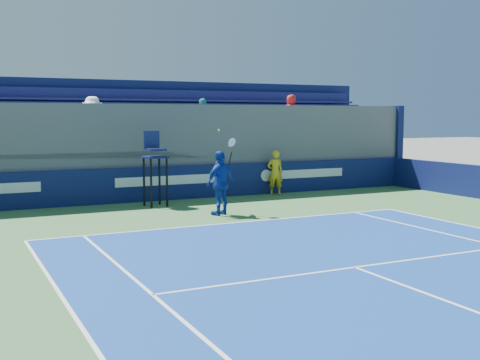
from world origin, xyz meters
name	(u,v)px	position (x,y,z in m)	size (l,w,h in m)	color
ball_person	(275,173)	(4.03, 16.70, 0.85)	(0.61, 0.40, 1.67)	gold
back_hoarding	(170,183)	(0.00, 17.10, 0.60)	(20.40, 0.21, 1.20)	#0D1649
umpire_chair	(155,160)	(-0.95, 15.91, 1.53)	(0.78, 0.78, 2.48)	black
tennis_player	(221,183)	(0.25, 13.31, 0.98)	(1.23, 0.87, 2.57)	navy
stadium_seating	(151,146)	(-0.02, 19.15, 1.84)	(21.00, 4.05, 4.95)	#525257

